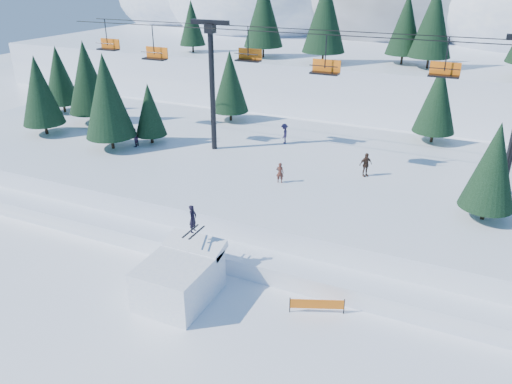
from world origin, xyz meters
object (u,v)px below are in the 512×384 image
at_px(banner_near, 317,304).
at_px(banner_far, 449,316).
at_px(jump_kicker, 180,278).
at_px(chairlift, 331,76).

distance_m(banner_near, banner_far, 6.57).
distance_m(jump_kicker, chairlift, 18.14).
xyz_separation_m(jump_kicker, banner_near, (7.15, 1.78, -0.72)).
relative_size(jump_kicker, banner_near, 1.86).
xyz_separation_m(chairlift, banner_far, (10.41, -12.36, -8.78)).
bearing_deg(jump_kicker, banner_near, 14.01).
bearing_deg(banner_near, banner_far, 16.04).
height_order(jump_kicker, chairlift, chairlift).
bearing_deg(chairlift, jump_kicker, -100.82).
bearing_deg(chairlift, banner_near, -73.88).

